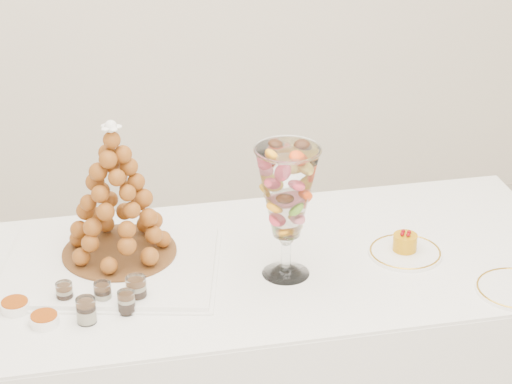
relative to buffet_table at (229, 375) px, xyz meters
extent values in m
cube|color=white|center=(0.00, 0.00, -0.01)|extent=(2.07, 0.85, 0.77)
cube|color=white|center=(0.00, 0.00, 0.39)|extent=(2.05, 0.85, 0.01)
cube|color=white|center=(-0.34, 0.04, 0.40)|extent=(0.68, 0.57, 0.02)
cylinder|color=white|center=(0.16, -0.07, 0.40)|extent=(0.14, 0.14, 0.02)
cylinder|color=white|center=(0.16, -0.07, 0.46)|extent=(0.03, 0.03, 0.09)
sphere|color=white|center=(0.16, -0.07, 0.51)|extent=(0.04, 0.04, 0.04)
cylinder|color=white|center=(0.53, -0.03, 0.40)|extent=(0.22, 0.22, 0.01)
cylinder|color=white|center=(-0.47, -0.11, 0.42)|extent=(0.05, 0.05, 0.06)
cylinder|color=white|center=(-0.36, -0.13, 0.42)|extent=(0.06, 0.06, 0.06)
cylinder|color=white|center=(-0.27, -0.14, 0.43)|extent=(0.07, 0.07, 0.08)
cylinder|color=white|center=(-0.41, -0.21, 0.43)|extent=(0.06, 0.06, 0.07)
cylinder|color=white|center=(-0.30, -0.19, 0.42)|extent=(0.06, 0.06, 0.06)
cylinder|color=white|center=(-0.60, -0.12, 0.40)|extent=(0.08, 0.08, 0.03)
cylinder|color=white|center=(-0.52, -0.20, 0.40)|extent=(0.08, 0.08, 0.02)
cylinder|color=brown|center=(-0.30, 0.10, 0.41)|extent=(0.34, 0.34, 0.01)
cone|color=brown|center=(-0.30, 0.10, 0.62)|extent=(0.30, 0.30, 0.40)
sphere|color=white|center=(-0.30, 0.10, 0.81)|extent=(0.04, 0.04, 0.04)
cylinder|color=#C38309|center=(0.53, -0.03, 0.43)|extent=(0.07, 0.07, 0.05)
sphere|color=maroon|center=(0.54, -0.02, 0.46)|extent=(0.01, 0.01, 0.01)
sphere|color=maroon|center=(0.53, -0.01, 0.46)|extent=(0.01, 0.01, 0.01)
sphere|color=maroon|center=(0.52, -0.03, 0.46)|extent=(0.01, 0.01, 0.01)
sphere|color=maroon|center=(0.53, -0.04, 0.46)|extent=(0.01, 0.01, 0.01)
camera|label=1|loc=(-0.40, -2.47, 1.88)|focal=70.00mm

